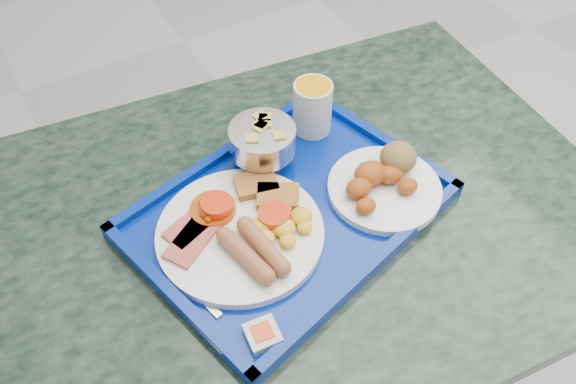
{
  "coord_description": "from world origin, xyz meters",
  "views": [
    {
      "loc": [
        -1.3,
        -0.63,
        1.36
      ],
      "look_at": [
        -1.03,
        -0.16,
        0.73
      ],
      "focal_mm": 35.0,
      "sensor_mm": 36.0,
      "label": 1
    }
  ],
  "objects_px": {
    "tray": "(288,211)",
    "bread_plate": "(385,180)",
    "fruit_bowl": "(262,140)",
    "main_plate": "(245,229)",
    "juice_cup": "(312,106)",
    "table": "(276,276)"
  },
  "relations": [
    {
      "from": "table",
      "to": "bread_plate",
      "type": "relative_size",
      "value": 6.44
    },
    {
      "from": "table",
      "to": "bread_plate",
      "type": "xyz_separation_m",
      "value": [
        0.17,
        -0.05,
        0.21
      ]
    },
    {
      "from": "juice_cup",
      "to": "tray",
      "type": "bearing_deg",
      "value": -132.87
    },
    {
      "from": "tray",
      "to": "bread_plate",
      "type": "height_order",
      "value": "bread_plate"
    },
    {
      "from": "tray",
      "to": "fruit_bowl",
      "type": "bearing_deg",
      "value": 81.48
    },
    {
      "from": "bread_plate",
      "to": "juice_cup",
      "type": "distance_m",
      "value": 0.18
    },
    {
      "from": "main_plate",
      "to": "table",
      "type": "bearing_deg",
      "value": 17.95
    },
    {
      "from": "bread_plate",
      "to": "fruit_bowl",
      "type": "distance_m",
      "value": 0.2
    },
    {
      "from": "main_plate",
      "to": "juice_cup",
      "type": "height_order",
      "value": "juice_cup"
    },
    {
      "from": "tray",
      "to": "bread_plate",
      "type": "relative_size",
      "value": 2.94
    },
    {
      "from": "table",
      "to": "juice_cup",
      "type": "height_order",
      "value": "juice_cup"
    },
    {
      "from": "fruit_bowl",
      "to": "juice_cup",
      "type": "xyz_separation_m",
      "value": [
        0.11,
        0.03,
        0.0
      ]
    },
    {
      "from": "main_plate",
      "to": "juice_cup",
      "type": "bearing_deg",
      "value": 35.49
    },
    {
      "from": "fruit_bowl",
      "to": "main_plate",
      "type": "bearing_deg",
      "value": -128.83
    },
    {
      "from": "main_plate",
      "to": "fruit_bowl",
      "type": "xyz_separation_m",
      "value": [
        0.1,
        0.12,
        0.04
      ]
    },
    {
      "from": "fruit_bowl",
      "to": "tray",
      "type": "bearing_deg",
      "value": -98.52
    },
    {
      "from": "bread_plate",
      "to": "fruit_bowl",
      "type": "bearing_deg",
      "value": 132.83
    },
    {
      "from": "main_plate",
      "to": "fruit_bowl",
      "type": "distance_m",
      "value": 0.16
    },
    {
      "from": "bread_plate",
      "to": "tray",
      "type": "bearing_deg",
      "value": 165.86
    },
    {
      "from": "tray",
      "to": "bread_plate",
      "type": "distance_m",
      "value": 0.16
    },
    {
      "from": "table",
      "to": "main_plate",
      "type": "relative_size",
      "value": 4.66
    },
    {
      "from": "main_plate",
      "to": "bread_plate",
      "type": "relative_size",
      "value": 1.38
    }
  ]
}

